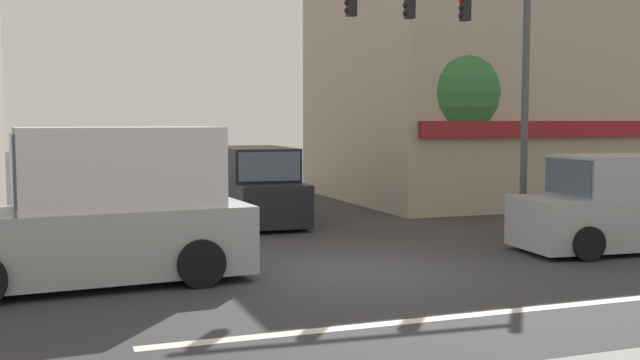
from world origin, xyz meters
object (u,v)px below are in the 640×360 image
box_truck_crossing_leftbound (100,213)px  traffic_light_mast (478,61)px  utility_pole_far_right (485,92)px  street_tree (447,94)px  van_crossing_center (623,205)px  van_crossing_rightbound (257,187)px

box_truck_crossing_leftbound → traffic_light_mast: bearing=14.8°
utility_pole_far_right → box_truck_crossing_leftbound: 16.48m
street_tree → van_crossing_center: bearing=-89.3°
street_tree → utility_pole_far_right: (2.51, 1.79, 0.14)m
traffic_light_mast → van_crossing_rightbound: (-4.38, 4.37, -3.30)m
street_tree → box_truck_crossing_leftbound: street_tree is taller
utility_pole_far_right → street_tree: bearing=-144.5°
traffic_light_mast → box_truck_crossing_leftbound: size_ratio=1.08×
utility_pole_far_right → van_crossing_center: utility_pole_far_right is taller
van_crossing_center → box_truck_crossing_leftbound: size_ratio=0.83×
box_truck_crossing_leftbound → van_crossing_rightbound: bearing=55.4°
van_crossing_rightbound → van_crossing_center: same height
street_tree → van_crossing_center: size_ratio=1.15×
street_tree → van_crossing_center: (0.09, -7.69, -2.69)m
traffic_light_mast → street_tree: bearing=68.5°
utility_pole_far_right → box_truck_crossing_leftbound: utility_pole_far_right is taller
utility_pole_far_right → van_crossing_rightbound: bearing=-165.2°
box_truck_crossing_leftbound → van_crossing_center: bearing=-1.9°
van_crossing_rightbound → box_truck_crossing_leftbound: bearing=-124.6°
traffic_light_mast → van_crossing_rightbound: 7.01m
utility_pole_far_right → traffic_light_mast: utility_pole_far_right is taller
street_tree → traffic_light_mast: bearing=-111.5°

